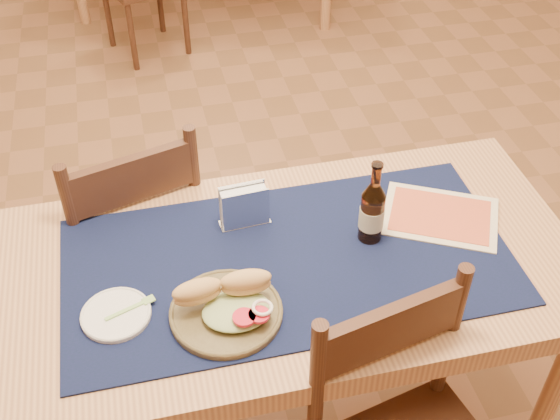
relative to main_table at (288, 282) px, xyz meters
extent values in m
cube|color=#966241|center=(0.00, 0.80, -0.68)|extent=(6.00, 7.00, 0.02)
cylinder|color=tan|center=(0.72, -0.32, -0.31)|extent=(0.06, 0.06, 0.71)
cylinder|color=tan|center=(-0.72, 0.32, -0.31)|extent=(0.06, 0.06, 0.71)
cylinder|color=tan|center=(0.72, 0.32, -0.31)|extent=(0.06, 0.06, 0.71)
cube|color=tan|center=(0.00, 0.00, 0.06)|extent=(1.60, 0.80, 0.04)
cube|color=#10143B|center=(0.00, 0.00, 0.09)|extent=(1.20, 0.60, 0.01)
cylinder|color=#422517|center=(-0.31, 0.77, -0.43)|extent=(0.04, 0.04, 0.47)
cylinder|color=#422517|center=(-0.67, 0.66, -0.43)|extent=(0.04, 0.04, 0.47)
cylinder|color=#422517|center=(-0.20, 0.40, -0.43)|extent=(0.04, 0.04, 0.47)
cylinder|color=#422517|center=(-0.57, 0.30, -0.43)|extent=(0.04, 0.04, 0.47)
cube|color=#422517|center=(-0.44, 0.53, -0.20)|extent=(0.54, 0.54, 0.04)
cube|color=#422517|center=(-0.38, 0.34, 0.17)|extent=(0.37, 0.13, 0.15)
cylinder|color=#422517|center=(-0.20, 0.39, 0.05)|extent=(0.04, 0.04, 0.48)
cylinder|color=#422517|center=(-0.56, 0.29, 0.05)|extent=(0.04, 0.04, 0.48)
cube|color=#422517|center=(0.16, -0.35, 0.17)|extent=(0.38, 0.11, 0.15)
cylinder|color=#422517|center=(-0.03, -0.39, 0.05)|extent=(0.04, 0.04, 0.48)
cylinder|color=#422517|center=(0.34, -0.31, 0.05)|extent=(0.04, 0.04, 0.48)
cylinder|color=#422517|center=(-0.32, 2.45, -0.45)|extent=(0.03, 0.03, 0.43)
cylinder|color=#422517|center=(0.01, 2.57, -0.45)|extent=(0.03, 0.03, 0.43)
cylinder|color=#422517|center=(-0.44, 2.77, -0.45)|extent=(0.03, 0.03, 0.43)
cylinder|color=brown|center=(-0.20, -0.15, 0.10)|extent=(0.28, 0.28, 0.02)
torus|color=brown|center=(-0.20, -0.15, 0.10)|extent=(0.28, 0.28, 0.01)
ellipsoid|color=#AFC185|center=(-0.17, -0.17, 0.12)|extent=(0.17, 0.14, 0.03)
ellipsoid|color=tan|center=(-0.26, -0.12, 0.16)|extent=(0.13, 0.07, 0.07)
ellipsoid|color=tan|center=(-0.14, -0.12, 0.16)|extent=(0.13, 0.06, 0.07)
cylinder|color=red|center=(-0.16, -0.21, 0.14)|extent=(0.06, 0.06, 0.01)
cylinder|color=red|center=(-0.12, -0.21, 0.14)|extent=(0.05, 0.05, 0.01)
torus|color=white|center=(-0.11, -0.20, 0.15)|extent=(0.05, 0.05, 0.01)
cylinder|color=silver|center=(-0.46, -0.09, 0.09)|extent=(0.17, 0.17, 0.01)
torus|color=silver|center=(-0.46, -0.09, 0.10)|extent=(0.17, 0.17, 0.01)
cube|color=#94C96E|center=(-0.44, -0.09, 0.10)|extent=(0.10, 0.04, 0.00)
cube|color=#94C96E|center=(-0.38, -0.07, 0.10)|extent=(0.04, 0.03, 0.00)
cylinder|color=#44210C|center=(0.24, 0.04, 0.16)|extent=(0.07, 0.07, 0.15)
cone|color=#44210C|center=(0.24, 0.04, 0.26)|extent=(0.07, 0.07, 0.04)
cylinder|color=#44210C|center=(0.24, 0.04, 0.31)|extent=(0.03, 0.03, 0.06)
cylinder|color=#44210C|center=(0.24, 0.04, 0.34)|extent=(0.03, 0.03, 0.01)
cylinder|color=beige|center=(0.24, 0.04, 0.16)|extent=(0.07, 0.07, 0.06)
cube|color=silver|center=(-0.09, 0.17, 0.09)|extent=(0.15, 0.06, 0.00)
cube|color=silver|center=(-0.08, 0.15, 0.15)|extent=(0.13, 0.01, 0.12)
cube|color=silver|center=(-0.09, 0.20, 0.15)|extent=(0.13, 0.01, 0.12)
cube|color=white|center=(-0.09, 0.17, 0.15)|extent=(0.13, 0.04, 0.11)
cube|color=#3D76C6|center=(-0.08, 0.15, 0.16)|extent=(0.09, 0.01, 0.04)
cube|color=beige|center=(0.47, 0.07, 0.09)|extent=(0.40, 0.36, 0.00)
cube|color=#C95434|center=(0.47, 0.07, 0.09)|extent=(0.34, 0.30, 0.00)
camera|label=1|loc=(-0.32, -1.29, 1.44)|focal=45.00mm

